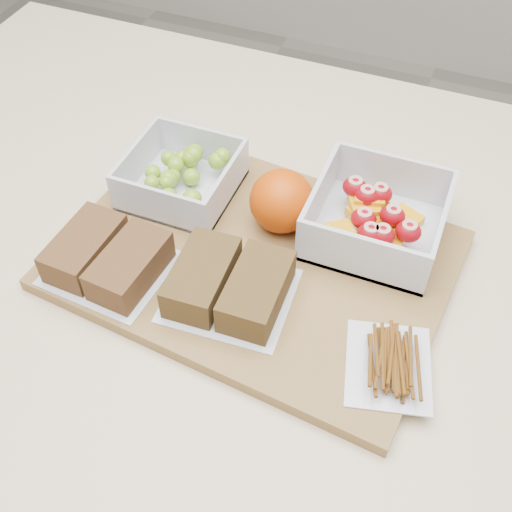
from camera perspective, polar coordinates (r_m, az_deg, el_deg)
The scene contains 8 objects.
counter at distance 1.10m, azimuth -0.57°, elevation -17.28°, with size 1.20×0.90×0.90m, color beige.
cutting_board at distance 0.72m, azimuth -0.09°, elevation -0.37°, with size 0.42×0.30×0.02m, color olive.
grape_container at distance 0.78m, azimuth -6.46°, elevation 7.09°, with size 0.12×0.12×0.05m.
fruit_container at distance 0.73m, azimuth 10.62°, elevation 3.24°, with size 0.14×0.14×0.06m.
orange at distance 0.72m, azimuth 2.30°, elevation 4.91°, with size 0.07×0.07×0.07m, color #C84204.
sandwich_bag_left at distance 0.71m, azimuth -13.07°, elevation -0.13°, with size 0.13×0.12×0.04m.
sandwich_bag_center at distance 0.66m, azimuth -2.40°, elevation -2.56°, with size 0.14×0.12×0.04m.
pretzel_bag at distance 0.63m, azimuth 11.81°, elevation -9.08°, with size 0.10×0.12×0.02m.
Camera 1 is at (0.18, -0.41, 1.45)m, focal length 45.00 mm.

